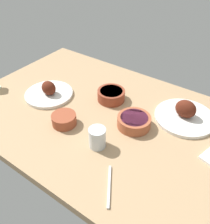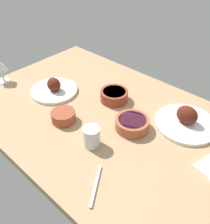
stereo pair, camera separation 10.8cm
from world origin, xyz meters
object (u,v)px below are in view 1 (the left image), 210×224
(fork_loose, at_px, (109,186))
(bowl_onions, at_px, (134,121))
(plate_near_viewer, at_px, (185,115))
(water_tumbler, at_px, (97,138))
(plate_center_main, at_px, (49,92))
(bowl_pasta, at_px, (64,119))
(bowl_soup, at_px, (111,95))

(fork_loose, bearing_deg, bowl_onions, -16.71)
(plate_near_viewer, height_order, water_tumbler, plate_near_viewer)
(bowl_onions, bearing_deg, water_tumbler, 72.45)
(plate_center_main, relative_size, bowl_pasta, 2.24)
(water_tumbler, distance_m, fork_loose, 0.21)
(plate_center_main, xyz_separation_m, fork_loose, (-0.58, 0.28, -0.02))
(bowl_soup, bearing_deg, plate_near_viewer, -168.53)
(bowl_pasta, relative_size, water_tumbler, 1.25)
(plate_near_viewer, distance_m, plate_center_main, 0.70)
(bowl_soup, bearing_deg, plate_center_main, 29.15)
(bowl_pasta, height_order, fork_loose, bowl_pasta)
(bowl_pasta, xyz_separation_m, water_tumbler, (-0.21, 0.02, 0.02))
(bowl_onions, distance_m, water_tumbler, 0.20)
(bowl_pasta, distance_m, fork_loose, 0.39)
(bowl_onions, xyz_separation_m, water_tumbler, (0.06, 0.19, 0.02))
(bowl_onions, xyz_separation_m, fork_loose, (-0.09, 0.33, -0.02))
(bowl_pasta, xyz_separation_m, fork_loose, (-0.36, 0.16, -0.02))
(bowl_pasta, bearing_deg, water_tumbler, 174.22)
(plate_center_main, relative_size, fork_loose, 1.46)
(plate_center_main, relative_size, water_tumbler, 2.80)
(bowl_onions, bearing_deg, plate_near_viewer, -132.46)
(plate_center_main, height_order, bowl_onions, plate_center_main)
(plate_near_viewer, xyz_separation_m, bowl_pasta, (0.44, 0.36, 0.00))
(plate_near_viewer, bearing_deg, bowl_soup, 11.47)
(bowl_soup, distance_m, fork_loose, 0.53)
(bowl_soup, distance_m, bowl_pasta, 0.29)
(plate_center_main, bearing_deg, plate_near_viewer, -160.24)
(bowl_soup, xyz_separation_m, fork_loose, (-0.29, 0.44, -0.03))
(plate_center_main, distance_m, fork_loose, 0.64)
(bowl_onions, relative_size, bowl_soup, 1.07)
(water_tumbler, bearing_deg, bowl_pasta, -5.78)
(plate_near_viewer, distance_m, bowl_pasta, 0.56)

